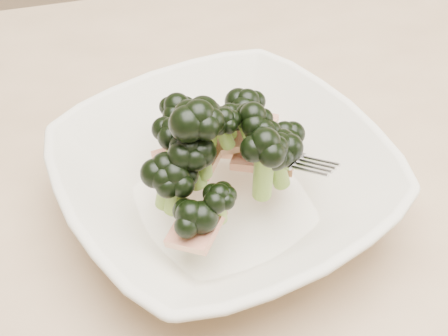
{
  "coord_description": "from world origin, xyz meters",
  "views": [
    {
      "loc": [
        -0.18,
        -0.34,
        1.16
      ],
      "look_at": [
        -0.09,
        0.01,
        0.8
      ],
      "focal_mm": 50.0,
      "sensor_mm": 36.0,
      "label": 1
    }
  ],
  "objects": [
    {
      "name": "dining_table",
      "position": [
        0.0,
        0.0,
        0.65
      ],
      "size": [
        1.2,
        0.8,
        0.75
      ],
      "color": "tan",
      "rests_on": "ground"
    },
    {
      "name": "broccoli_dish",
      "position": [
        -0.09,
        0.01,
        0.79
      ],
      "size": [
        0.34,
        0.34,
        0.13
      ],
      "color": "beige",
      "rests_on": "dining_table"
    }
  ]
}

